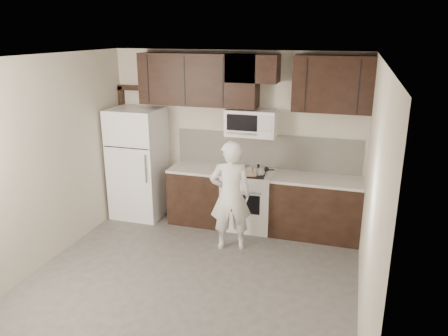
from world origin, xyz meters
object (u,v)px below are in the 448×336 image
at_px(stove, 248,199).
at_px(person, 231,196).
at_px(refrigerator, 138,163).
at_px(microwave, 251,123).

relative_size(stove, person, 0.60).
bearing_deg(refrigerator, stove, 1.51).
relative_size(microwave, person, 0.48).
bearing_deg(person, refrigerator, -40.41).
height_order(refrigerator, person, refrigerator).
relative_size(microwave, refrigerator, 0.42).
bearing_deg(person, microwave, -113.23).
bearing_deg(refrigerator, person, -21.83).
bearing_deg(stove, microwave, 90.10).
distance_m(stove, person, 0.83).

